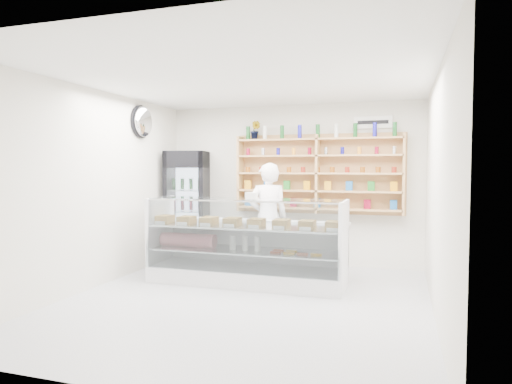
% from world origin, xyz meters
% --- Properties ---
extents(room, '(5.00, 5.00, 5.00)m').
position_xyz_m(room, '(0.00, 0.00, 1.40)').
color(room, silver).
rests_on(room, ground).
extents(display_counter, '(2.87, 0.86, 1.25)m').
position_xyz_m(display_counter, '(-0.28, 0.87, 0.35)').
color(display_counter, white).
rests_on(display_counter, floor).
extents(shop_worker, '(0.76, 0.65, 1.77)m').
position_xyz_m(shop_worker, '(-0.18, 1.66, 0.89)').
color(shop_worker, white).
rests_on(shop_worker, floor).
extents(drinks_cooler, '(0.85, 0.83, 1.99)m').
position_xyz_m(drinks_cooler, '(-1.85, 2.13, 1.00)').
color(drinks_cooler, black).
rests_on(drinks_cooler, floor).
extents(wall_shelving, '(2.84, 0.28, 1.33)m').
position_xyz_m(wall_shelving, '(0.50, 2.34, 1.59)').
color(wall_shelving, tan).
rests_on(wall_shelving, back_wall).
extents(potted_plant, '(0.20, 0.17, 0.33)m').
position_xyz_m(potted_plant, '(-0.61, 2.34, 2.36)').
color(potted_plant, '#1E6626').
rests_on(potted_plant, wall_shelving).
extents(security_mirror, '(0.15, 0.50, 0.50)m').
position_xyz_m(security_mirror, '(-2.17, 1.20, 2.45)').
color(security_mirror, silver).
rests_on(security_mirror, left_wall).
extents(wall_sign, '(0.62, 0.03, 0.20)m').
position_xyz_m(wall_sign, '(1.40, 2.47, 2.45)').
color(wall_sign, white).
rests_on(wall_sign, back_wall).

